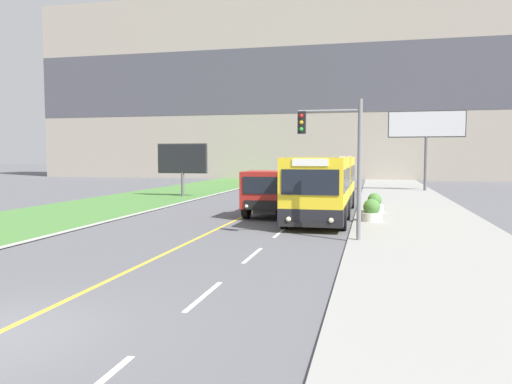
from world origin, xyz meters
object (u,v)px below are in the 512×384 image
object	(u,v)px
car_distant	(341,185)
traffic_light_mast	(339,151)
dump_truck	(273,193)
planter_round_second	(375,204)
planter_round_near	(372,211)
billboard_large	(426,127)
billboard_small	(182,160)
city_bus	(325,185)

from	to	relation	value
car_distant	traffic_light_mast	distance (m)	22.84
dump_truck	planter_round_second	world-z (taller)	dump_truck
dump_truck	planter_round_near	size ratio (longest dim) A/B	6.71
dump_truck	billboard_large	bearing A→B (deg)	65.04
planter_round_near	planter_round_second	world-z (taller)	planter_round_near
car_distant	dump_truck	bearing A→B (deg)	-98.73
billboard_small	planter_round_second	size ratio (longest dim) A/B	3.94
city_bus	planter_round_near	xyz separation A→B (m)	(2.36, -2.26, -1.04)
billboard_small	city_bus	bearing A→B (deg)	-39.77
traffic_light_mast	billboard_small	distance (m)	21.37
dump_truck	billboard_large	size ratio (longest dim) A/B	1.00
traffic_light_mast	billboard_large	size ratio (longest dim) A/B	0.74
billboard_large	planter_round_near	distance (m)	22.57
traffic_light_mast	billboard_large	world-z (taller)	billboard_large
dump_truck	car_distant	xyz separation A→B (m)	(2.42, 15.79, -0.50)
traffic_light_mast	planter_round_near	world-z (taller)	traffic_light_mast
billboard_large	planter_round_near	world-z (taller)	billboard_large
car_distant	planter_round_second	bearing A→B (deg)	-79.01
billboard_large	planter_round_second	bearing A→B (deg)	-103.61
dump_truck	car_distant	world-z (taller)	dump_truck
planter_round_near	planter_round_second	xyz separation A→B (m)	(0.15, 3.86, -0.01)
billboard_large	planter_round_near	bearing A→B (deg)	-101.62
billboard_large	dump_truck	bearing A→B (deg)	-114.96
planter_round_second	traffic_light_mast	bearing A→B (deg)	-98.07
city_bus	dump_truck	xyz separation A→B (m)	(-2.53, -0.73, -0.38)
traffic_light_mast	billboard_large	distance (m)	27.57
traffic_light_mast	billboard_small	world-z (taller)	traffic_light_mast
car_distant	billboard_large	bearing A→B (deg)	31.63
dump_truck	planter_round_near	world-z (taller)	dump_truck
dump_truck	billboard_large	xyz separation A→B (m)	(9.33, 20.04, 4.29)
planter_round_near	traffic_light_mast	bearing A→B (deg)	-102.25
traffic_light_mast	planter_round_second	bearing A→B (deg)	81.93
city_bus	planter_round_second	xyz separation A→B (m)	(2.51, 1.60, -1.04)
city_bus	planter_round_near	size ratio (longest dim) A/B	12.24
car_distant	planter_round_near	size ratio (longest dim) A/B	4.17
car_distant	billboard_large	world-z (taller)	billboard_large
billboard_small	car_distant	bearing A→B (deg)	25.69
dump_truck	billboard_small	size ratio (longest dim) A/B	1.74
dump_truck	traffic_light_mast	xyz separation A→B (m)	(3.74, -6.87, 2.07)
dump_truck	planter_round_second	size ratio (longest dim) A/B	6.85
billboard_small	planter_round_second	bearing A→B (deg)	-29.63
city_bus	car_distant	xyz separation A→B (m)	(-0.11, 15.06, -0.88)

